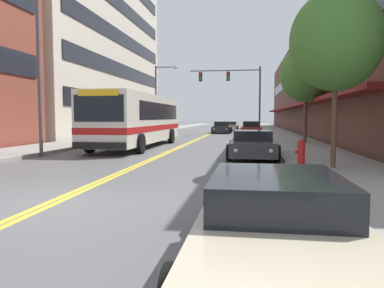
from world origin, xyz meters
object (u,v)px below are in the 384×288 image
car_dark_grey_parked_right_far (253,145)px  street_tree_right_mid (306,74)px  fire_hydrant (301,152)px  car_black_parked_right_mid (251,127)px  car_charcoal_moving_second (222,128)px  car_beige_moving_lead (231,126)px  car_slate_blue_parked_left_mid (157,131)px  city_bus (139,118)px  car_champagne_parked_right_foreground (276,226)px  street_lamp_left_far (159,93)px  street_tree_right_near (336,41)px  traffic_signal_mast (236,86)px  street_lamp_left_near (44,42)px  car_red_parked_right_end (251,129)px

car_dark_grey_parked_right_far → street_tree_right_mid: (3.42, 8.27, 3.97)m
fire_hydrant → car_black_parked_right_mid: bearing=92.6°
car_charcoal_moving_second → street_tree_right_mid: 18.84m
car_beige_moving_lead → car_charcoal_moving_second: (-0.62, -7.85, 0.04)m
car_dark_grey_parked_right_far → car_charcoal_moving_second: (-3.16, 25.48, 0.03)m
car_slate_blue_parked_left_mid → car_beige_moving_lead: (6.05, 16.39, 0.03)m
city_bus → car_champagne_parked_right_foreground: size_ratio=2.50×
street_lamp_left_far → car_beige_moving_lead: bearing=62.0°
car_slate_blue_parked_left_mid → car_champagne_parked_right_foreground: (8.73, -29.21, -0.01)m
fire_hydrant → street_lamp_left_far: bearing=114.4°
car_dark_grey_parked_right_far → street_lamp_left_far: (-9.22, 20.75, 3.66)m
street_tree_right_near → fire_hydrant: size_ratio=6.47×
car_champagne_parked_right_foreground → fire_hydrant: size_ratio=5.52×
car_slate_blue_parked_left_mid → fire_hydrant: bearing=-63.0°
fire_hydrant → street_tree_right_mid: bearing=81.2°
car_slate_blue_parked_left_mid → street_tree_right_near: (11.16, -20.83, 3.72)m
car_black_parked_right_mid → street_tree_right_near: bearing=-85.9°
city_bus → traffic_signal_mast: (5.30, 16.77, 3.23)m
street_lamp_left_near → street_tree_right_mid: street_lamp_left_near is taller
car_black_parked_right_mid → fire_hydrant: bearing=-87.4°
car_black_parked_right_mid → car_dark_grey_parked_right_far: size_ratio=1.09×
car_champagne_parked_right_foreground → street_tree_right_near: bearing=73.8°
car_beige_moving_lead → fire_hydrant: car_beige_moving_lead is taller
car_champagne_parked_right_foreground → fire_hydrant: bearing=80.6°
car_dark_grey_parked_right_far → car_red_parked_right_end: (0.07, 20.00, 0.06)m
car_black_parked_right_mid → street_tree_right_mid: street_tree_right_mid is taller
traffic_signal_mast → street_tree_right_near: bearing=-81.1°
street_lamp_left_near → car_slate_blue_parked_left_mid: bearing=87.7°
city_bus → street_tree_right_near: street_tree_right_near is taller
city_bus → street_lamp_left_far: 15.72m
fire_hydrant → car_dark_grey_parked_right_far: bearing=117.4°
car_charcoal_moving_second → street_tree_right_mid: (6.58, -17.20, 3.94)m
fire_hydrant → car_red_parked_right_end: bearing=93.9°
car_black_parked_right_mid → traffic_signal_mast: 9.83m
traffic_signal_mast → fire_hydrant: 25.93m
car_black_parked_right_mid → car_dark_grey_parked_right_far: (-0.09, -30.84, -0.02)m
traffic_signal_mast → fire_hydrant: size_ratio=8.17×
city_bus → street_lamp_left_far: (-2.40, 15.34, 2.50)m
street_tree_right_near → car_slate_blue_parked_left_mid: bearing=118.2°
car_red_parked_right_end → fire_hydrant: size_ratio=4.98×
car_champagne_parked_right_foreground → traffic_signal_mast: size_ratio=0.68×
car_beige_moving_lead → fire_hydrant: bearing=-83.5°
fire_hydrant → street_lamp_left_near: bearing=167.9°
car_charcoal_moving_second → car_black_parked_right_mid: bearing=58.8°
traffic_signal_mast → street_tree_right_near: traffic_signal_mast is taller
fire_hydrant → traffic_signal_mast: bearing=97.1°
car_charcoal_moving_second → street_tree_right_near: size_ratio=0.80×
car_beige_moving_lead → car_black_parked_right_mid: bearing=-43.5°
car_black_parked_right_mid → street_tree_right_near: street_tree_right_near is taller
car_red_parked_right_end → traffic_signal_mast: 5.10m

